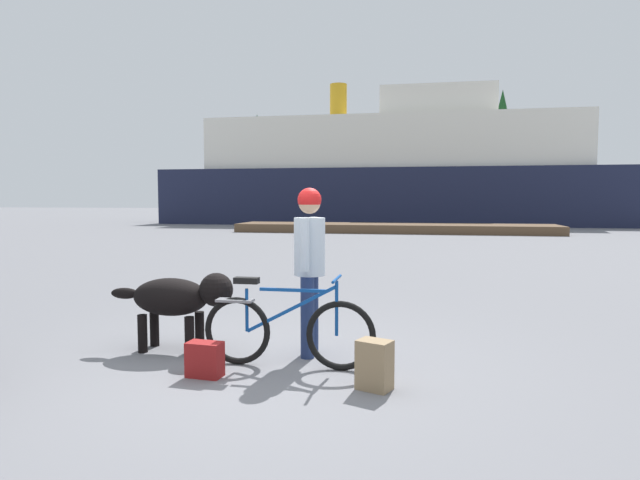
{
  "coord_description": "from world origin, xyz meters",
  "views": [
    {
      "loc": [
        1.57,
        -4.93,
        1.63
      ],
      "look_at": [
        0.28,
        1.7,
        1.11
      ],
      "focal_mm": 30.74,
      "sensor_mm": 36.0,
      "label": 1
    }
  ],
  "objects_px": {
    "backpack": "(375,365)",
    "handbag_pannier": "(205,359)",
    "dog": "(179,298)",
    "ferry_boat": "(393,174)",
    "bicycle": "(286,330)",
    "person_cyclist": "(310,255)"
  },
  "relations": [
    {
      "from": "dog",
      "to": "ferry_boat",
      "type": "height_order",
      "value": "ferry_boat"
    },
    {
      "from": "dog",
      "to": "ferry_boat",
      "type": "bearing_deg",
      "value": 89.23
    },
    {
      "from": "bicycle",
      "to": "handbag_pannier",
      "type": "bearing_deg",
      "value": -147.76
    },
    {
      "from": "dog",
      "to": "handbag_pannier",
      "type": "relative_size",
      "value": 4.32
    },
    {
      "from": "backpack",
      "to": "handbag_pannier",
      "type": "xyz_separation_m",
      "value": [
        -1.55,
        0.03,
        -0.05
      ]
    },
    {
      "from": "bicycle",
      "to": "person_cyclist",
      "type": "height_order",
      "value": "person_cyclist"
    },
    {
      "from": "person_cyclist",
      "to": "bicycle",
      "type": "bearing_deg",
      "value": -106.25
    },
    {
      "from": "handbag_pannier",
      "to": "dog",
      "type": "bearing_deg",
      "value": 128.73
    },
    {
      "from": "backpack",
      "to": "ferry_boat",
      "type": "distance_m",
      "value": 31.47
    },
    {
      "from": "person_cyclist",
      "to": "dog",
      "type": "height_order",
      "value": "person_cyclist"
    },
    {
      "from": "dog",
      "to": "bicycle",
      "type": "bearing_deg",
      "value": -14.85
    },
    {
      "from": "handbag_pannier",
      "to": "ferry_boat",
      "type": "distance_m",
      "value": 31.39
    },
    {
      "from": "backpack",
      "to": "dog",
      "type": "bearing_deg",
      "value": 159.92
    },
    {
      "from": "bicycle",
      "to": "person_cyclist",
      "type": "bearing_deg",
      "value": 73.75
    },
    {
      "from": "person_cyclist",
      "to": "backpack",
      "type": "relative_size",
      "value": 4.09
    },
    {
      "from": "person_cyclist",
      "to": "ferry_boat",
      "type": "distance_m",
      "value": 30.46
    },
    {
      "from": "bicycle",
      "to": "backpack",
      "type": "relative_size",
      "value": 3.99
    },
    {
      "from": "bicycle",
      "to": "handbag_pannier",
      "type": "height_order",
      "value": "bicycle"
    },
    {
      "from": "bicycle",
      "to": "handbag_pannier",
      "type": "xyz_separation_m",
      "value": [
        -0.66,
        -0.42,
        -0.21
      ]
    },
    {
      "from": "ferry_boat",
      "to": "person_cyclist",
      "type": "bearing_deg",
      "value": -88.14
    },
    {
      "from": "backpack",
      "to": "handbag_pannier",
      "type": "distance_m",
      "value": 1.55
    },
    {
      "from": "person_cyclist",
      "to": "ferry_boat",
      "type": "height_order",
      "value": "ferry_boat"
    }
  ]
}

